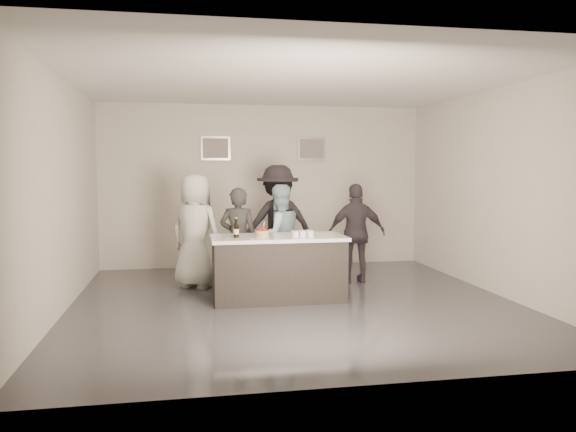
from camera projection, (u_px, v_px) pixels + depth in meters
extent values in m
plane|color=#3D3D42|center=(295.00, 302.00, 7.70)|extent=(6.00, 6.00, 0.00)
plane|color=white|center=(295.00, 80.00, 7.44)|extent=(6.00, 6.00, 0.00)
cube|color=beige|center=(264.00, 186.00, 10.51)|extent=(6.00, 0.04, 3.00)
cube|color=beige|center=(364.00, 210.00, 4.63)|extent=(6.00, 0.04, 3.00)
cube|color=beige|center=(60.00, 195.00, 7.03)|extent=(0.04, 6.00, 3.00)
cube|color=beige|center=(498.00, 192.00, 8.10)|extent=(0.04, 6.00, 3.00)
cube|color=#B2B2B7|center=(216.00, 148.00, 10.26)|extent=(0.54, 0.04, 0.44)
cube|color=#B2B2B7|center=(311.00, 149.00, 10.58)|extent=(0.54, 0.04, 0.44)
cube|color=white|center=(278.00, 268.00, 7.83)|extent=(1.86, 0.86, 0.90)
cylinder|color=orange|center=(262.00, 234.00, 7.70)|extent=(0.19, 0.19, 0.08)
cylinder|color=black|center=(236.00, 227.00, 7.68)|extent=(0.07, 0.07, 0.26)
cylinder|color=black|center=(236.00, 228.00, 7.56)|extent=(0.07, 0.07, 0.26)
cube|color=orange|center=(303.00, 233.00, 7.78)|extent=(0.30, 0.19, 0.08)
cube|color=pink|center=(260.00, 239.00, 7.44)|extent=(0.24, 0.08, 0.01)
imported|color=#282828|center=(238.00, 239.00, 8.42)|extent=(0.65, 0.52, 1.56)
imported|color=#9BBCCA|center=(279.00, 236.00, 8.66)|extent=(0.91, 0.80, 1.59)
imported|color=silver|center=(195.00, 231.00, 8.61)|extent=(1.02, 0.95, 1.75)
imported|color=#342E37|center=(357.00, 233.00, 9.01)|extent=(0.96, 0.46, 1.59)
imported|color=black|center=(278.00, 223.00, 9.18)|extent=(1.29, 0.84, 1.89)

